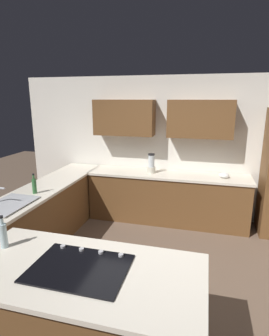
{
  "coord_description": "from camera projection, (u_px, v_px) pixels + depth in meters",
  "views": [
    {
      "loc": [
        -0.52,
        2.96,
        2.2
      ],
      "look_at": [
        0.64,
        -1.44,
        1.04
      ],
      "focal_mm": 29.25,
      "sensor_mm": 36.0,
      "label": 1
    }
  ],
  "objects": [
    {
      "name": "ground_plane",
      "position": [
        154.0,
        278.0,
        3.44
      ],
      "size": [
        14.0,
        14.0,
        0.0
      ],
      "primitive_type": "plane",
      "color": "brown"
    },
    {
      "name": "wall_back",
      "position": [
        173.0,
        141.0,
        5.02
      ],
      "size": [
        6.0,
        0.44,
        2.6
      ],
      "color": "white",
      "rests_on": "ground"
    },
    {
      "name": "lower_cabinets_back",
      "position": [
        167.0,
        199.0,
        4.97
      ],
      "size": [
        2.8,
        0.6,
        0.86
      ],
      "primitive_type": "cube",
      "color": "brown",
      "rests_on": "ground"
    },
    {
      "name": "countertop_back",
      "position": [
        168.0,
        175.0,
        4.86
      ],
      "size": [
        2.84,
        0.64,
        0.04
      ],
      "primitive_type": "cube",
      "color": "silver",
      "rests_on": "lower_cabinets_back"
    },
    {
      "name": "lower_cabinets_side",
      "position": [
        48.0,
        214.0,
        4.3
      ],
      "size": [
        0.6,
        2.9,
        0.86
      ],
      "primitive_type": "cube",
      "color": "brown",
      "rests_on": "ground"
    },
    {
      "name": "countertop_side",
      "position": [
        45.0,
        187.0,
        4.19
      ],
      "size": [
        0.64,
        2.94,
        0.04
      ],
      "primitive_type": "cube",
      "color": "silver",
      "rests_on": "lower_cabinets_side"
    },
    {
      "name": "island_base",
      "position": [
        82.0,
        318.0,
        2.27
      ],
      "size": [
        1.89,
        0.87,
        0.86
      ],
      "primitive_type": "cube",
      "color": "brown",
      "rests_on": "ground"
    },
    {
      "name": "island_top",
      "position": [
        80.0,
        271.0,
        2.15
      ],
      "size": [
        1.97,
        0.95,
        0.04
      ],
      "primitive_type": "cube",
      "color": "silver",
      "rests_on": "island_base"
    },
    {
      "name": "sink_unit",
      "position": [
        8.0,
        204.0,
        3.42
      ],
      "size": [
        0.46,
        0.7,
        0.23
      ],
      "color": "#515456",
      "rests_on": "countertop_side"
    },
    {
      "name": "cooktop",
      "position": [
        80.0,
        267.0,
        2.15
      ],
      "size": [
        0.76,
        0.56,
        0.03
      ],
      "color": "black",
      "rests_on": "island_top"
    },
    {
      "name": "blender",
      "position": [
        151.0,
        165.0,
        4.88
      ],
      "size": [
        0.15,
        0.15,
        0.35
      ],
      "color": "beige",
      "rests_on": "countertop_back"
    },
    {
      "name": "mixing_bowl",
      "position": [
        224.0,
        175.0,
        4.6
      ],
      "size": [
        0.17,
        0.17,
        0.09
      ],
      "primitive_type": "ellipsoid",
      "color": "white",
      "rests_on": "countertop_back"
    },
    {
      "name": "dish_soap_bottle",
      "position": [
        34.0,
        185.0,
        3.83
      ],
      "size": [
        0.06,
        0.06,
        0.29
      ],
      "color": "#336B38",
      "rests_on": "countertop_side"
    },
    {
      "name": "oil_bottle",
      "position": [
        3.0,
        235.0,
        2.43
      ],
      "size": [
        0.07,
        0.07,
        0.3
      ],
      "color": "silver",
      "rests_on": "island_top"
    }
  ]
}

